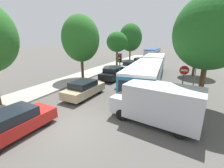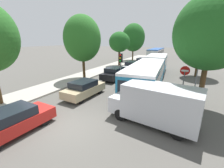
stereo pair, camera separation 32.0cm
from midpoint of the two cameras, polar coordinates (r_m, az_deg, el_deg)
ground_plane at (r=9.08m, az=-15.22°, el=-15.52°), size 200.00×200.00×0.00m
kerb_strip_left at (r=27.04m, az=-0.66°, el=6.54°), size 3.20×46.23×0.14m
articulated_bus at (r=18.21m, az=15.34°, el=5.64°), size 3.94×17.50×2.58m
city_bus_rear at (r=42.62m, az=16.67°, el=11.38°), size 2.78×11.73×2.52m
queued_car_red at (r=9.36m, az=-32.63°, el=-11.78°), size 1.91×4.07×1.38m
queued_car_tan at (r=13.03m, az=-9.87°, el=-1.72°), size 1.94×4.13×1.41m
queued_car_black at (r=18.54m, az=1.56°, el=4.11°), size 2.07×4.41×1.50m
queued_car_silver at (r=23.89m, az=8.27°, el=6.73°), size 2.07×4.41×1.50m
queued_car_navy at (r=29.99m, az=11.65°, el=8.42°), size 1.93×4.11×1.40m
white_van at (r=8.97m, az=17.48°, el=-7.17°), size 5.23×2.66×2.31m
traffic_light at (r=15.58m, az=3.92°, el=8.21°), size 0.32×0.36×3.40m
no_entry_sign at (r=12.90m, az=26.36°, el=1.98°), size 0.70×0.08×2.82m
direction_sign_post at (r=16.54m, az=30.61°, el=6.65°), size 0.21×1.40×3.60m
tree_left_mid at (r=18.43m, az=-10.74°, el=16.58°), size 4.32×4.32×7.51m
tree_left_far at (r=28.06m, az=3.37°, el=15.49°), size 3.76×3.76×6.16m
tree_left_distant at (r=35.94m, az=8.40°, el=17.08°), size 5.17×5.17×8.32m
tree_right_near at (r=11.56m, az=34.35°, el=15.93°), size 4.51×4.51×7.54m
tree_right_mid at (r=22.72m, az=30.98°, el=12.75°), size 4.23×4.23×6.28m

